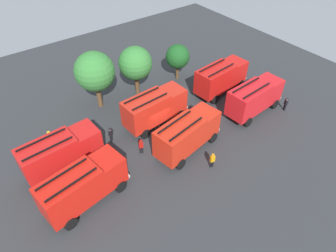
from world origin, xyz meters
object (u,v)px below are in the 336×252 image
(tree_0, at_px, (95,72))
(firefighter_1, at_px, (286,104))
(firefighter_3, at_px, (141,146))
(firefighter_4, at_px, (111,134))
(fire_truck_4, at_px, (155,107))
(tree_1, at_px, (135,63))
(traffic_cone_0, at_px, (90,129))
(firefighter_2, at_px, (50,138))
(fire_truck_0, at_px, (83,185))
(fire_truck_3, at_px, (61,152))
(firefighter_0, at_px, (212,160))
(fire_truck_1, at_px, (187,133))
(fire_truck_5, at_px, (221,77))
(tree_2, at_px, (178,57))
(fire_truck_2, at_px, (255,97))

(tree_0, bearing_deg, firefighter_1, -39.21)
(firefighter_3, height_order, firefighter_4, firefighter_3)
(fire_truck_4, xyz_separation_m, tree_1, (1.56, 6.00, 1.95))
(traffic_cone_0, bearing_deg, firefighter_2, 175.19)
(fire_truck_0, xyz_separation_m, traffic_cone_0, (4.06, 7.86, -1.81))
(fire_truck_3, bearing_deg, fire_truck_0, -93.13)
(fire_truck_4, distance_m, firefighter_0, 8.47)
(fire_truck_1, bearing_deg, firefighter_4, 124.88)
(fire_truck_4, relative_size, firefighter_4, 4.46)
(firefighter_4, height_order, tree_1, tree_1)
(fire_truck_0, relative_size, fire_truck_5, 1.01)
(firefighter_2, relative_size, tree_2, 0.39)
(fire_truck_5, distance_m, traffic_cone_0, 16.47)
(fire_truck_2, xyz_separation_m, firefighter_2, (-20.15, 8.45, -1.12))
(tree_1, bearing_deg, fire_truck_1, -97.05)
(fire_truck_2, xyz_separation_m, fire_truck_5, (-0.04, 5.18, 0.00))
(fire_truck_2, height_order, traffic_cone_0, fire_truck_2)
(fire_truck_2, relative_size, tree_2, 1.55)
(fire_truck_5, distance_m, tree_2, 6.11)
(fire_truck_5, bearing_deg, fire_truck_4, 175.45)
(firefighter_1, distance_m, tree_2, 14.15)
(firefighter_0, distance_m, firefighter_1, 12.70)
(firefighter_3, bearing_deg, fire_truck_5, 122.55)
(firefighter_3, height_order, tree_0, tree_0)
(fire_truck_5, relative_size, tree_2, 1.56)
(tree_0, relative_size, tree_2, 1.44)
(fire_truck_2, relative_size, fire_truck_3, 1.00)
(fire_truck_4, xyz_separation_m, tree_2, (7.55, 5.68, 1.03))
(fire_truck_3, xyz_separation_m, traffic_cone_0, (4.09, 3.35, -1.81))
(firefighter_0, xyz_separation_m, firefighter_3, (-4.25, 5.46, -0.01))
(fire_truck_3, bearing_deg, tree_1, 24.46)
(firefighter_0, distance_m, traffic_cone_0, 13.31)
(fire_truck_2, height_order, firefighter_4, fire_truck_2)
(fire_truck_0, bearing_deg, fire_truck_2, -9.40)
(fire_truck_5, xyz_separation_m, firefighter_4, (-15.04, 0.28, -1.24))
(firefighter_1, distance_m, tree_1, 17.81)
(fire_truck_3, xyz_separation_m, fire_truck_4, (10.36, 0.31, 0.00))
(firefighter_0, relative_size, firefighter_2, 0.91)
(firefighter_3, distance_m, tree_1, 10.80)
(firefighter_3, bearing_deg, firefighter_4, -134.87)
(fire_truck_2, bearing_deg, fire_truck_3, 163.32)
(fire_truck_0, bearing_deg, tree_1, 33.61)
(fire_truck_1, bearing_deg, tree_2, 46.58)
(tree_0, xyz_separation_m, tree_2, (10.87, -0.74, -1.39))
(fire_truck_5, relative_size, firefighter_2, 4.05)
(fire_truck_1, distance_m, firefighter_1, 13.24)
(fire_truck_2, height_order, firefighter_3, fire_truck_2)
(fire_truck_4, xyz_separation_m, traffic_cone_0, (-6.27, 3.04, -1.81))
(fire_truck_2, relative_size, tree_0, 1.08)
(firefighter_1, distance_m, firefighter_2, 25.72)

